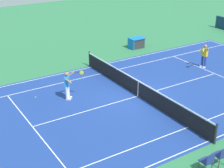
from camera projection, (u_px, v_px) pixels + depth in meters
name	position (u px, v px, depth m)	size (l,w,h in m)	color
ground_plane	(138.00, 96.00, 19.80)	(60.00, 60.00, 0.00)	#2D7247
court_slab	(138.00, 96.00, 19.80)	(24.20, 11.40, 0.00)	navy
court_line_markings	(138.00, 96.00, 19.80)	(23.85, 11.05, 0.01)	white
tennis_net	(138.00, 88.00, 19.60)	(0.10, 11.70, 1.08)	#2D2D33
tennis_player_near	(68.00, 84.00, 19.10)	(1.15, 0.75, 1.70)	white
tennis_player_far	(204.00, 55.00, 23.64)	(1.01, 0.84, 1.70)	navy
tennis_ball	(35.00, 97.00, 19.59)	(0.07, 0.07, 0.07)	#CCE01E
spectator_chair_3	(221.00, 155.00, 13.73)	(0.44, 0.44, 0.88)	#38383D
spectator_chair_4	(208.00, 161.00, 13.35)	(0.44, 0.44, 0.88)	#38383D
equipment_cart_tarped	(136.00, 43.00, 27.83)	(1.25, 0.84, 0.85)	#2D2D33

